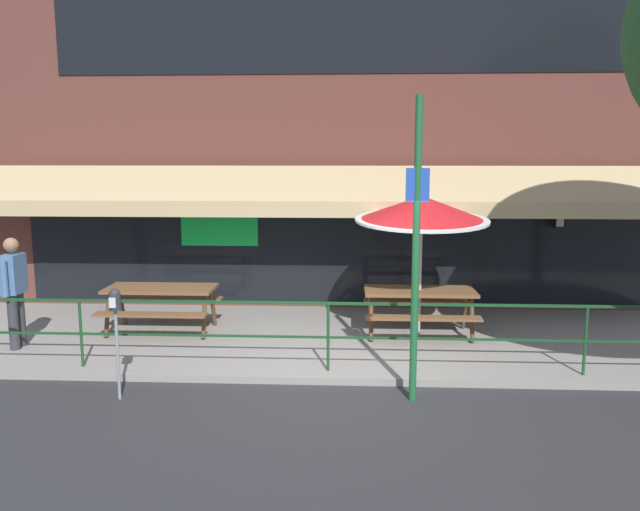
{
  "coord_description": "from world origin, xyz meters",
  "views": [
    {
      "loc": [
        0.3,
        -7.93,
        3.02
      ],
      "look_at": [
        -0.18,
        1.6,
        1.5
      ],
      "focal_mm": 35.0,
      "sensor_mm": 36.0,
      "label": 1
    }
  ],
  "objects_px": {
    "pedestrian_walking": "(14,287)",
    "street_sign_pole": "(416,249)",
    "patio_umbrella_centre": "(422,209)",
    "picnic_table_centre": "(420,299)",
    "parking_meter_near": "(115,310)",
    "picnic_table_left": "(161,296)"
  },
  "relations": [
    {
      "from": "picnic_table_centre",
      "to": "patio_umbrella_centre",
      "type": "distance_m",
      "value": 1.47
    },
    {
      "from": "street_sign_pole",
      "to": "pedestrian_walking",
      "type": "bearing_deg",
      "value": 165.11
    },
    {
      "from": "picnic_table_centre",
      "to": "pedestrian_walking",
      "type": "xyz_separation_m",
      "value": [
        -6.25,
        -0.99,
        0.35
      ]
    },
    {
      "from": "picnic_table_left",
      "to": "picnic_table_centre",
      "type": "bearing_deg",
      "value": 0.09
    },
    {
      "from": "patio_umbrella_centre",
      "to": "street_sign_pole",
      "type": "relative_size",
      "value": 0.64
    },
    {
      "from": "picnic_table_left",
      "to": "picnic_table_centre",
      "type": "relative_size",
      "value": 1.0
    },
    {
      "from": "picnic_table_left",
      "to": "patio_umbrella_centre",
      "type": "relative_size",
      "value": 0.76
    },
    {
      "from": "pedestrian_walking",
      "to": "street_sign_pole",
      "type": "relative_size",
      "value": 0.46
    },
    {
      "from": "picnic_table_centre",
      "to": "street_sign_pole",
      "type": "xyz_separation_m",
      "value": [
        -0.35,
        -2.56,
        1.21
      ]
    },
    {
      "from": "patio_umbrella_centre",
      "to": "picnic_table_centre",
      "type": "bearing_deg",
      "value": 90.0
    },
    {
      "from": "parking_meter_near",
      "to": "picnic_table_centre",
      "type": "bearing_deg",
      "value": 33.99
    },
    {
      "from": "street_sign_pole",
      "to": "picnic_table_centre",
      "type": "bearing_deg",
      "value": 82.27
    },
    {
      "from": "pedestrian_walking",
      "to": "parking_meter_near",
      "type": "distance_m",
      "value": 2.82
    },
    {
      "from": "street_sign_pole",
      "to": "patio_umbrella_centre",
      "type": "bearing_deg",
      "value": 82.26
    },
    {
      "from": "parking_meter_near",
      "to": "street_sign_pole",
      "type": "height_order",
      "value": "street_sign_pole"
    },
    {
      "from": "picnic_table_left",
      "to": "street_sign_pole",
      "type": "bearing_deg",
      "value": -32.9
    },
    {
      "from": "patio_umbrella_centre",
      "to": "parking_meter_near",
      "type": "distance_m",
      "value": 4.96
    },
    {
      "from": "pedestrian_walking",
      "to": "parking_meter_near",
      "type": "bearing_deg",
      "value": -37.67
    },
    {
      "from": "pedestrian_walking",
      "to": "picnic_table_centre",
      "type": "bearing_deg",
      "value": 9.03
    },
    {
      "from": "picnic_table_centre",
      "to": "pedestrian_walking",
      "type": "bearing_deg",
      "value": -170.97
    },
    {
      "from": "parking_meter_near",
      "to": "street_sign_pole",
      "type": "xyz_separation_m",
      "value": [
        3.68,
        0.15,
        0.77
      ]
    },
    {
      "from": "picnic_table_left",
      "to": "street_sign_pole",
      "type": "height_order",
      "value": "street_sign_pole"
    }
  ]
}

